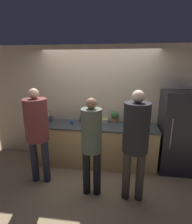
{
  "coord_description": "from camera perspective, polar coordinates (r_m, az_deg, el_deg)",
  "views": [
    {
      "loc": [
        0.44,
        -3.16,
        2.2
      ],
      "look_at": [
        0.0,
        0.15,
        1.28
      ],
      "focal_mm": 28.0,
      "sensor_mm": 36.0,
      "label": 1
    }
  ],
  "objects": [
    {
      "name": "ground_plane",
      "position": [
        3.88,
        -0.31,
        -19.14
      ],
      "size": [
        14.0,
        14.0,
        0.0
      ],
      "primitive_type": "plane",
      "color": "#9E8460"
    },
    {
      "name": "wall_back",
      "position": [
        4.0,
        1.04,
        2.4
      ],
      "size": [
        5.2,
        0.06,
        2.6
      ],
      "color": "#C6B293",
      "rests_on": "ground_plane"
    },
    {
      "name": "counter",
      "position": [
        3.97,
        0.43,
        -10.51
      ],
      "size": [
        2.55,
        0.68,
        0.93
      ],
      "color": "tan",
      "rests_on": "ground_plane"
    },
    {
      "name": "refrigerator",
      "position": [
        3.97,
        24.73,
        -5.98
      ],
      "size": [
        0.65,
        0.66,
        1.7
      ],
      "color": "#232328",
      "rests_on": "ground_plane"
    },
    {
      "name": "person_left",
      "position": [
        3.31,
        -18.76,
        -4.52
      ],
      "size": [
        0.41,
        0.41,
        1.8
      ],
      "color": "#232838",
      "rests_on": "ground_plane"
    },
    {
      "name": "person_center",
      "position": [
        2.86,
        -1.46,
        -9.25
      ],
      "size": [
        0.33,
        0.33,
        1.7
      ],
      "color": "black",
      "rests_on": "ground_plane"
    },
    {
      "name": "person_right",
      "position": [
        2.76,
        12.83,
        -7.7
      ],
      "size": [
        0.4,
        0.4,
        1.84
      ],
      "color": "#38332D",
      "rests_on": "ground_plane"
    },
    {
      "name": "fruit_bowl",
      "position": [
        3.96,
        2.14,
        -2.68
      ],
      "size": [
        0.26,
        0.26,
        0.12
      ],
      "color": "beige",
      "rests_on": "counter"
    },
    {
      "name": "utensil_crock",
      "position": [
        4.11,
        -14.58,
        -2.05
      ],
      "size": [
        0.09,
        0.09,
        0.28
      ],
      "color": "#3D424C",
      "rests_on": "counter"
    },
    {
      "name": "bottle_red",
      "position": [
        4.01,
        15.11,
        -2.43
      ],
      "size": [
        0.08,
        0.08,
        0.21
      ],
      "color": "red",
      "rests_on": "counter"
    },
    {
      "name": "bottle_green",
      "position": [
        3.98,
        -4.97,
        -2.29
      ],
      "size": [
        0.06,
        0.06,
        0.16
      ],
      "color": "#236033",
      "rests_on": "counter"
    },
    {
      "name": "bottle_clear",
      "position": [
        3.6,
        -1.44,
        -4.06
      ],
      "size": [
        0.06,
        0.06,
        0.19
      ],
      "color": "silver",
      "rests_on": "counter"
    },
    {
      "name": "cup_blue",
      "position": [
        3.84,
        -7.84,
        -3.33
      ],
      "size": [
        0.07,
        0.07,
        0.09
      ],
      "color": "#335184",
      "rests_on": "counter"
    },
    {
      "name": "cup_white",
      "position": [
        3.61,
        10.37,
        -4.68
      ],
      "size": [
        0.08,
        0.08,
        0.09
      ],
      "color": "white",
      "rests_on": "counter"
    },
    {
      "name": "potted_plant",
      "position": [
        3.93,
        6.12,
        -1.49
      ],
      "size": [
        0.17,
        0.17,
        0.25
      ],
      "color": "#9E6042",
      "rests_on": "counter"
    }
  ]
}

